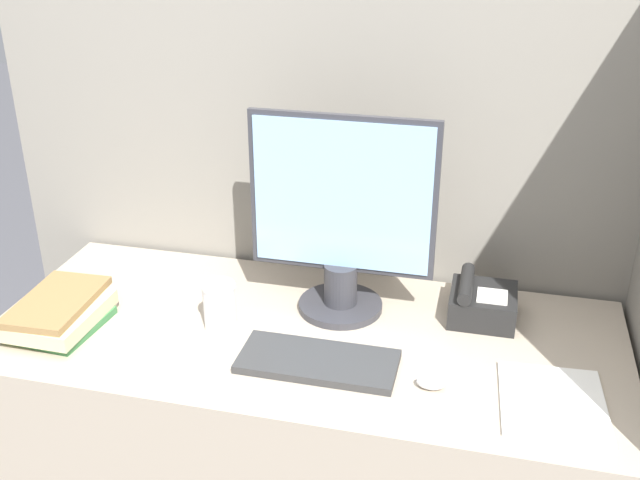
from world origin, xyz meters
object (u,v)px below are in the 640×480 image
(mouse, at_px, (431,382))
(book_stack, at_px, (58,314))
(monitor, at_px, (342,226))
(desk_telephone, at_px, (481,303))
(keyboard, at_px, (318,361))
(coffee_cup, at_px, (219,306))

(mouse, height_order, book_stack, book_stack)
(monitor, relative_size, desk_telephone, 3.00)
(book_stack, relative_size, desk_telephone, 1.61)
(book_stack, bearing_deg, keyboard, -0.62)
(coffee_cup, bearing_deg, desk_telephone, 17.74)
(mouse, height_order, coffee_cup, coffee_cup)
(mouse, bearing_deg, keyboard, 174.17)
(keyboard, bearing_deg, mouse, -5.83)
(coffee_cup, bearing_deg, mouse, -13.43)
(keyboard, height_order, book_stack, book_stack)
(keyboard, distance_m, book_stack, 0.70)
(book_stack, height_order, desk_telephone, desk_telephone)
(monitor, relative_size, keyboard, 1.42)
(mouse, distance_m, desk_telephone, 0.36)
(book_stack, bearing_deg, desk_telephone, 16.14)
(mouse, bearing_deg, monitor, 132.53)
(desk_telephone, bearing_deg, book_stack, -163.86)
(monitor, xyz_separation_m, mouse, (0.28, -0.30, -0.23))
(monitor, relative_size, coffee_cup, 4.27)
(desk_telephone, bearing_deg, mouse, -105.38)
(keyboard, bearing_deg, monitor, 90.94)
(keyboard, height_order, desk_telephone, desk_telephone)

